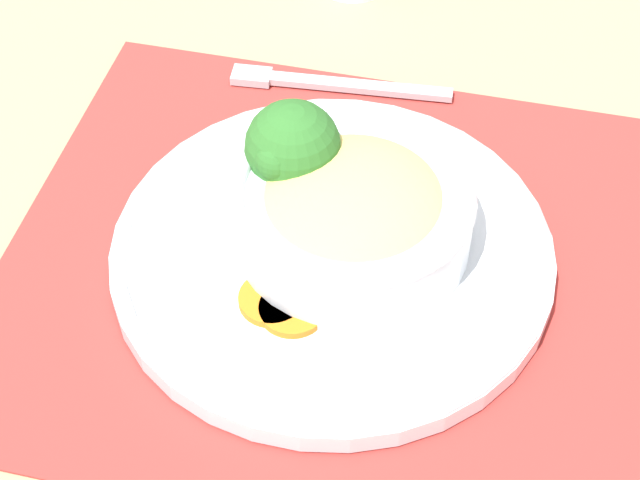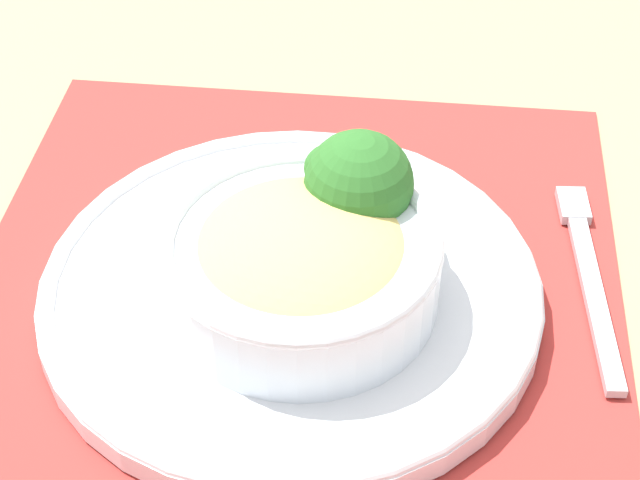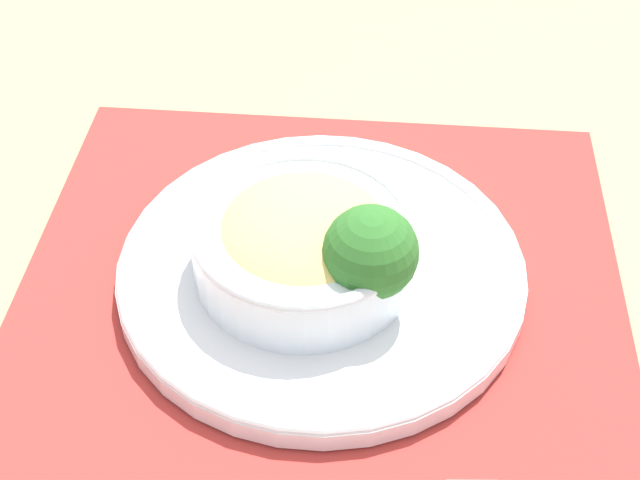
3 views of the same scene
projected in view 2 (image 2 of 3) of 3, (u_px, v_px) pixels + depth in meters
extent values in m
plane|color=tan|center=(291.00, 306.00, 0.67)|extent=(4.00, 4.00, 0.00)
cube|color=#B2332D|center=(291.00, 304.00, 0.67)|extent=(0.46, 0.50, 0.00)
cylinder|color=silver|center=(291.00, 292.00, 0.66)|extent=(0.31, 0.31, 0.02)
torus|color=silver|center=(291.00, 283.00, 0.65)|extent=(0.31, 0.31, 0.01)
cylinder|color=silver|center=(301.00, 270.00, 0.63)|extent=(0.16, 0.16, 0.05)
torus|color=silver|center=(301.00, 242.00, 0.61)|extent=(0.17, 0.17, 0.01)
ellipsoid|color=#EAC66B|center=(301.00, 256.00, 0.62)|extent=(0.13, 0.13, 0.05)
cylinder|color=#759E51|center=(357.00, 232.00, 0.67)|extent=(0.02, 0.02, 0.03)
sphere|color=#2D6B28|center=(359.00, 184.00, 0.64)|extent=(0.07, 0.07, 0.07)
sphere|color=#2D6B28|center=(328.00, 169.00, 0.65)|extent=(0.03, 0.03, 0.03)
sphere|color=#2D6B28|center=(387.00, 187.00, 0.64)|extent=(0.03, 0.03, 0.03)
cylinder|color=orange|center=(207.00, 242.00, 0.68)|extent=(0.04, 0.04, 0.01)
cylinder|color=orange|center=(195.00, 258.00, 0.67)|extent=(0.04, 0.04, 0.01)
cube|color=#B7B7BC|center=(591.00, 284.00, 0.67)|extent=(0.01, 0.18, 0.01)
cube|color=#B7B7BC|center=(573.00, 205.00, 0.73)|extent=(0.02, 0.03, 0.01)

